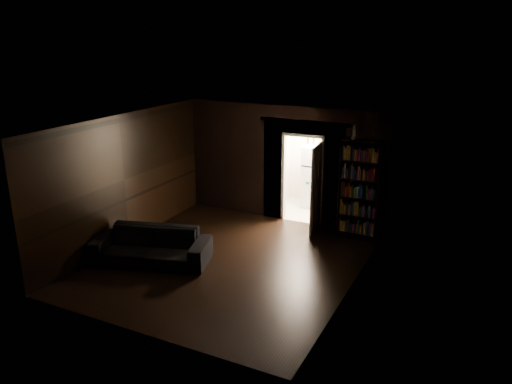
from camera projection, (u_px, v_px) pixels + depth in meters
ground at (228, 262)px, 10.01m from camera, size 5.50×5.50×0.00m
room_walls at (251, 169)px, 10.41m from camera, size 5.02×5.61×2.84m
kitchen_alcove at (318, 163)px, 12.74m from camera, size 2.20×1.80×2.60m
sofa at (151, 241)px, 9.93m from camera, size 2.50×1.61×0.89m
bookshelf at (360, 189)px, 11.04m from camera, size 0.95×0.54×2.20m
refrigerator at (319, 176)px, 13.00m from camera, size 0.85×0.80×1.65m
door at (316, 189)px, 11.24m from camera, size 0.13×0.85×2.05m
figurine at (354, 132)px, 10.74m from camera, size 0.13×0.13×0.32m
bottles at (316, 140)px, 12.74m from camera, size 0.67×0.36×0.28m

